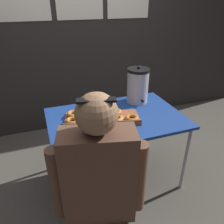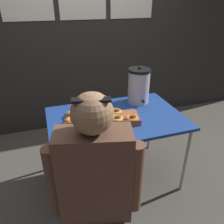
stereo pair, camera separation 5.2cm
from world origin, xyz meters
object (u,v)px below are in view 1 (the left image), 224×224
cell_phone (68,144)px  person_seated (100,194)px  coffee_urn (138,85)px  donut_box (100,117)px

cell_phone → person_seated: bearing=-67.3°
cell_phone → coffee_urn: bearing=41.0°
coffee_urn → cell_phone: bearing=-147.1°
donut_box → coffee_urn: 0.57m
donut_box → cell_phone: donut_box is taller
cell_phone → donut_box: bearing=48.3°
donut_box → person_seated: person_seated is taller
donut_box → cell_phone: bearing=-125.8°
coffee_urn → donut_box: bearing=-153.1°
donut_box → cell_phone: (-0.34, -0.29, -0.02)m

